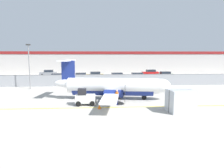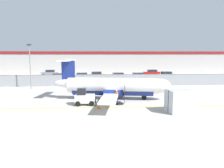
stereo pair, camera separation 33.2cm
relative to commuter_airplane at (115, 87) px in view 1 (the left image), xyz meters
name	(u,v)px [view 1 (the left image)]	position (x,y,z in m)	size (l,w,h in m)	color
ground_plane	(118,107)	(-0.01, -4.25, -1.60)	(140.00, 140.00, 0.01)	#ADA89E
perimeter_fence	(109,80)	(-0.01, 11.76, -0.49)	(98.00, 0.10, 2.10)	gray
parking_lot_strip	(106,79)	(-0.01, 23.26, -1.54)	(98.00, 17.00, 0.12)	#38383A
background_building	(104,62)	(-0.01, 41.74, 1.66)	(91.00, 8.10, 6.50)	#BCB7B2
commuter_airplane	(115,87)	(0.00, 0.00, 0.00)	(14.70, 16.07, 4.92)	white
baggage_tug	(85,98)	(-3.56, -2.97, -0.75)	(2.34, 1.40, 1.88)	silver
ground_crew_worker	(117,96)	(0.01, -3.07, -0.65)	(0.39, 0.55, 1.70)	#191E4C
cargo_container	(181,101)	(5.92, -6.54, -0.50)	(2.62, 2.27, 2.20)	#B7BCC1
traffic_cone_near_left	(80,95)	(-4.42, 1.55, -1.29)	(0.36, 0.36, 0.64)	orange
traffic_cone_near_right	(99,106)	(-1.98, -4.73, -1.29)	(0.36, 0.36, 0.64)	orange
parked_car_0	(48,73)	(-14.59, 29.76, -0.71)	(4.34, 2.31, 1.58)	gray
parked_car_1	(57,77)	(-10.62, 19.25, -0.71)	(4.33, 2.29, 1.58)	slate
parked_car_2	(81,77)	(-5.53, 20.16, -0.71)	(4.32, 2.26, 1.58)	gray
parked_car_3	(95,75)	(-2.71, 22.92, -0.71)	(4.35, 2.34, 1.58)	#B28C19
parked_car_4	(117,76)	(2.05, 19.98, -0.71)	(4.39, 2.43, 1.58)	navy
parked_car_5	(137,76)	(6.43, 19.76, -0.71)	(4.38, 2.40, 1.58)	black
parked_car_6	(150,73)	(11.74, 29.08, -0.71)	(4.34, 2.30, 1.58)	red
parked_car_7	(166,75)	(13.69, 22.43, -0.71)	(4.23, 2.06, 1.58)	#19662D
apron_light_pole	(29,63)	(-13.14, 9.37, 2.70)	(0.70, 0.30, 7.27)	slate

